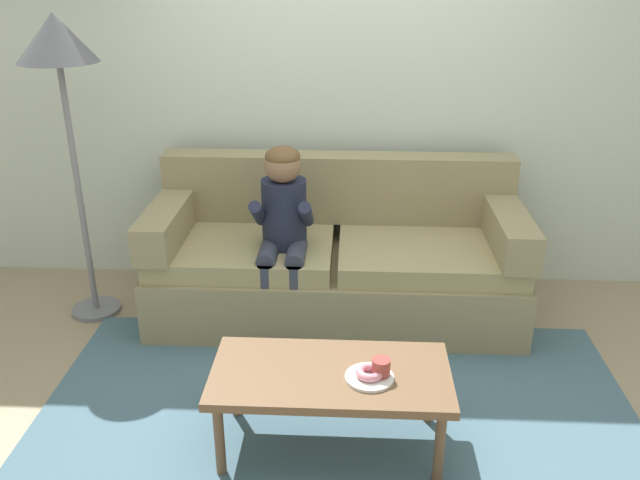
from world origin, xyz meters
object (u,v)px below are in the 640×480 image
couch (336,261)px  mug (381,369)px  person_child (283,223)px  coffee_table (331,380)px  toy_controller (402,383)px  floor_lamp (59,59)px  donut (370,372)px

couch → mug: bearing=-80.1°
person_child → mug: bearing=-64.6°
coffee_table → toy_controller: 0.69m
floor_lamp → person_child: bearing=-5.0°
mug → floor_lamp: floor_lamp is taller
donut → person_child: bearing=113.2°
coffee_table → toy_controller: (0.36, 0.48, -0.34)m
couch → toy_controller: (0.37, -0.81, -0.31)m
coffee_table → person_child: bearing=106.2°
coffee_table → mug: mug is taller
couch → person_child: (-0.30, -0.21, 0.33)m
person_child → toy_controller: (0.67, -0.60, -0.65)m
coffee_table → floor_lamp: bearing=142.2°
toy_controller → floor_lamp: 2.53m
couch → donut: size_ratio=18.42×
coffee_table → mug: 0.24m
toy_controller → floor_lamp: (-1.88, 0.71, 1.53)m
floor_lamp → mug: bearing=-35.0°
mug → donut: bearing=-166.3°
donut → mug: (0.05, 0.01, 0.01)m
couch → donut: bearing=-82.2°
person_child → toy_controller: 1.11m
coffee_table → person_child: 1.16m
coffee_table → mug: (0.22, -0.03, 0.09)m
toy_controller → mug: bearing=-102.3°
donut → toy_controller: 0.70m
couch → mug: 1.34m
toy_controller → floor_lamp: bearing=162.6°
mug → toy_controller: size_ratio=0.40×
mug → floor_lamp: bearing=145.0°
couch → toy_controller: 0.94m
couch → floor_lamp: size_ratio=1.23×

